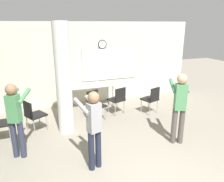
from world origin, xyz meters
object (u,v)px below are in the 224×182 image
bottle_on_table (97,82)px  chair_table_right (118,98)px  folding_table (88,87)px  person_watching_back (15,115)px  chair_near_pillar (33,114)px  person_playing_front (93,124)px  person_playing_side (180,103)px  chair_table_front (95,103)px  chair_mid_room (151,98)px

bottle_on_table → chair_table_right: (0.39, -0.85, -0.36)m
folding_table → person_watching_back: size_ratio=1.05×
chair_near_pillar → person_playing_front: 2.29m
bottle_on_table → chair_near_pillar: bottle_on_table is taller
person_playing_side → chair_near_pillar: bearing=151.3°
folding_table → chair_table_front: chair_table_front is taller
bottle_on_table → chair_near_pillar: 2.45m
chair_table_right → person_playing_side: size_ratio=0.52×
chair_mid_room → person_watching_back: 4.00m
chair_table_right → person_playing_front: 2.78m
bottle_on_table → chair_near_pillar: size_ratio=0.29×
chair_table_right → person_playing_side: bearing=-72.1°
chair_table_front → chair_near_pillar: (-1.72, -0.19, 0.00)m
chair_mid_room → person_watching_back: person_watching_back is taller
chair_mid_room → person_playing_side: bearing=-100.4°
chair_table_front → chair_mid_room: bearing=-5.1°
chair_mid_room → person_watching_back: size_ratio=0.54×
person_playing_front → chair_table_right: bearing=58.6°
chair_table_front → person_playing_side: person_playing_side is taller
folding_table → bottle_on_table: bottle_on_table is taller
chair_table_front → person_playing_side: 2.46m
chair_table_front → person_watching_back: size_ratio=0.54×
chair_near_pillar → chair_mid_room: size_ratio=1.00×
bottle_on_table → person_playing_side: (1.07, -2.95, 0.12)m
folding_table → chair_mid_room: (1.72, -1.20, -0.21)m
person_playing_side → person_playing_front: (-2.11, -0.25, -0.06)m
chair_near_pillar → person_playing_side: 3.65m
chair_table_front → person_playing_side: bearing=-53.0°
folding_table → chair_mid_room: 2.11m
chair_near_pillar → person_playing_side: (3.17, -1.74, 0.48)m
person_playing_front → person_watching_back: bearing=146.4°
folding_table → chair_mid_room: bearing=-34.7°
folding_table → person_playing_front: size_ratio=1.08×
person_playing_side → person_playing_front: size_ratio=1.07×
chair_table_right → person_watching_back: 3.19m
person_playing_front → person_watching_back: size_ratio=0.98×
chair_table_right → chair_mid_room: same height
chair_near_pillar → person_playing_side: person_playing_side is taller
bottle_on_table → person_playing_front: size_ratio=0.16×
bottle_on_table → person_playing_front: bearing=-108.0°
bottle_on_table → chair_mid_room: 1.87m
chair_table_right → chair_mid_room: size_ratio=1.00×
chair_near_pillar → person_playing_front: person_playing_front is taller
chair_near_pillar → chair_mid_room: 3.49m
chair_near_pillar → person_playing_side: size_ratio=0.52×
folding_table → chair_mid_room: size_ratio=1.96×
folding_table → person_playing_front: bearing=-102.5°
bottle_on_table → chair_table_right: bearing=-65.3°
bottle_on_table → person_watching_back: size_ratio=0.16×
folding_table → chair_mid_room: chair_mid_room is taller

